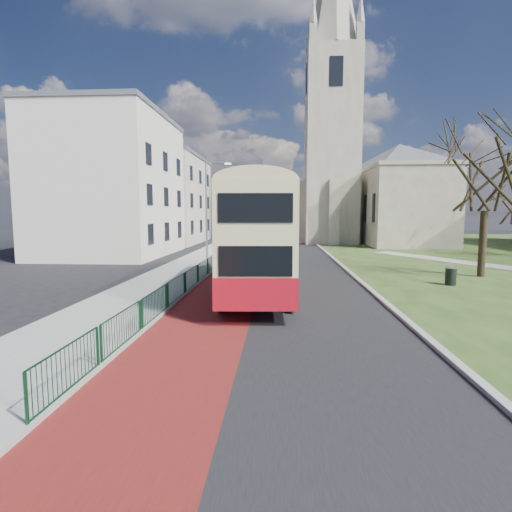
# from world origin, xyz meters

# --- Properties ---
(ground) EXTENTS (160.00, 160.00, 0.00)m
(ground) POSITION_xyz_m (0.00, 0.00, 0.00)
(ground) COLOR black
(ground) RESTS_ON ground
(road_carriageway) EXTENTS (9.00, 120.00, 0.01)m
(road_carriageway) POSITION_xyz_m (1.50, 20.00, 0.01)
(road_carriageway) COLOR black
(road_carriageway) RESTS_ON ground
(bus_lane) EXTENTS (3.40, 120.00, 0.01)m
(bus_lane) POSITION_xyz_m (-1.20, 20.00, 0.01)
(bus_lane) COLOR #591414
(bus_lane) RESTS_ON ground
(pavement_west) EXTENTS (4.00, 120.00, 0.12)m
(pavement_west) POSITION_xyz_m (-5.00, 20.00, 0.06)
(pavement_west) COLOR gray
(pavement_west) RESTS_ON ground
(kerb_west) EXTENTS (0.25, 120.00, 0.13)m
(kerb_west) POSITION_xyz_m (-3.00, 20.00, 0.07)
(kerb_west) COLOR #999993
(kerb_west) RESTS_ON ground
(kerb_east) EXTENTS (0.25, 80.00, 0.13)m
(kerb_east) POSITION_xyz_m (6.10, 22.00, 0.07)
(kerb_east) COLOR #999993
(kerb_east) RESTS_ON ground
(pedestrian_railing) EXTENTS (0.07, 24.00, 1.12)m
(pedestrian_railing) POSITION_xyz_m (-2.95, 4.00, 0.55)
(pedestrian_railing) COLOR #0D391F
(pedestrian_railing) RESTS_ON ground
(gothic_church) EXTENTS (16.38, 18.00, 40.00)m
(gothic_church) POSITION_xyz_m (12.56, 38.00, 13.13)
(gothic_church) COLOR gray
(gothic_church) RESTS_ON ground
(street_block_near) EXTENTS (10.30, 14.30, 13.00)m
(street_block_near) POSITION_xyz_m (-14.00, 22.00, 6.51)
(street_block_near) COLOR silver
(street_block_near) RESTS_ON ground
(street_block_far) EXTENTS (10.30, 16.30, 11.50)m
(street_block_far) POSITION_xyz_m (-14.00, 38.00, 5.76)
(street_block_far) COLOR beige
(street_block_far) RESTS_ON ground
(streetlamp) EXTENTS (2.13, 0.18, 8.00)m
(streetlamp) POSITION_xyz_m (-4.35, 18.00, 4.59)
(streetlamp) COLOR gray
(streetlamp) RESTS_ON pavement_west
(bus) EXTENTS (3.60, 12.70, 5.25)m
(bus) POSITION_xyz_m (0.40, 4.92, 3.00)
(bus) COLOR #A00E1B
(bus) RESTS_ON ground
(winter_tree_near) EXTENTS (8.15, 8.15, 10.33)m
(winter_tree_near) POSITION_xyz_m (13.84, 10.42, 7.20)
(winter_tree_near) COLOR black
(winter_tree_near) RESTS_ON grass_green
(litter_bin) EXTENTS (0.65, 0.65, 0.98)m
(litter_bin) POSITION_xyz_m (10.76, 7.32, 0.53)
(litter_bin) COLOR black
(litter_bin) RESTS_ON grass_green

